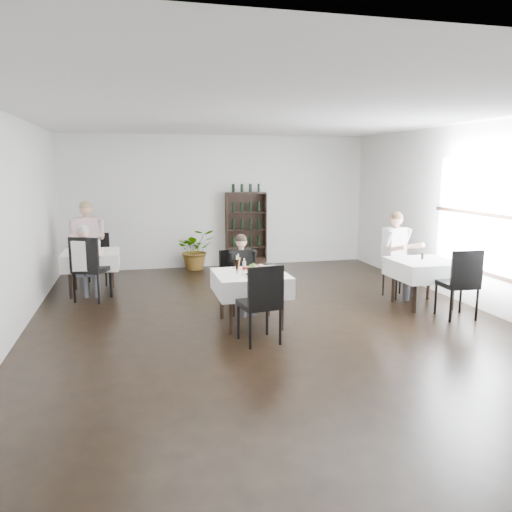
{
  "coord_description": "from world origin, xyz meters",
  "views": [
    {
      "loc": [
        -1.9,
        -6.88,
        2.28
      ],
      "look_at": [
        -0.17,
        0.2,
        0.98
      ],
      "focal_mm": 35.0,
      "sensor_mm": 36.0,
      "label": 1
    }
  ],
  "objects_px": {
    "main_table": "(251,283)",
    "potted_tree": "(196,249)",
    "diner_main": "(243,268)",
    "wine_shelf": "(246,230)"
  },
  "relations": [
    {
      "from": "wine_shelf",
      "to": "potted_tree",
      "type": "distance_m",
      "value": 1.26
    },
    {
      "from": "wine_shelf",
      "to": "diner_main",
      "type": "height_order",
      "value": "wine_shelf"
    },
    {
      "from": "main_table",
      "to": "diner_main",
      "type": "height_order",
      "value": "diner_main"
    },
    {
      "from": "main_table",
      "to": "potted_tree",
      "type": "height_order",
      "value": "potted_tree"
    },
    {
      "from": "wine_shelf",
      "to": "diner_main",
      "type": "xyz_separation_m",
      "value": [
        -0.88,
        -3.68,
        -0.12
      ]
    },
    {
      "from": "wine_shelf",
      "to": "diner_main",
      "type": "distance_m",
      "value": 3.79
    },
    {
      "from": "wine_shelf",
      "to": "diner_main",
      "type": "bearing_deg",
      "value": -103.44
    },
    {
      "from": "potted_tree",
      "to": "diner_main",
      "type": "height_order",
      "value": "diner_main"
    },
    {
      "from": "diner_main",
      "to": "wine_shelf",
      "type": "bearing_deg",
      "value": 76.56
    },
    {
      "from": "wine_shelf",
      "to": "main_table",
      "type": "relative_size",
      "value": 1.7
    }
  ]
}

